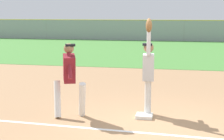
% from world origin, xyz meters
% --- Properties ---
extents(ground_plane, '(75.97, 75.97, 0.00)m').
position_xyz_m(ground_plane, '(0.00, 0.00, 0.00)').
color(ground_plane, '#A37A54').
extents(outfield_grass, '(50.35, 16.34, 0.01)m').
position_xyz_m(outfield_grass, '(0.00, 16.19, 0.01)').
color(outfield_grass, '#478438').
rests_on(outfield_grass, ground_plane).
extents(first_base, '(0.39, 0.39, 0.08)m').
position_xyz_m(first_base, '(-0.31, 0.51, 0.04)').
color(first_base, white).
rests_on(first_base, ground_plane).
extents(fielder, '(0.31, 0.90, 2.28)m').
position_xyz_m(fielder, '(-0.26, 0.74, 1.12)').
color(fielder, silver).
rests_on(fielder, ground_plane).
extents(runner, '(0.88, 0.81, 1.72)m').
position_xyz_m(runner, '(-2.01, 0.19, 1.00)').
color(runner, white).
rests_on(runner, ground_plane).
extents(baseball, '(0.07, 0.07, 0.07)m').
position_xyz_m(baseball, '(-0.28, 0.74, 1.64)').
color(baseball, white).
extents(outfield_fence, '(50.43, 0.08, 1.83)m').
position_xyz_m(outfield_fence, '(-0.00, 24.36, 0.92)').
color(outfield_fence, '#93999E').
rests_on(outfield_fence, ground_plane).
extents(parked_car_blue, '(4.44, 2.20, 1.25)m').
position_xyz_m(parked_car_blue, '(-8.73, 27.65, 0.67)').
color(parked_car_blue, '#23389E').
rests_on(parked_car_blue, ground_plane).
extents(parked_car_tan, '(4.54, 2.39, 1.25)m').
position_xyz_m(parked_car_tan, '(-3.59, 28.00, 0.67)').
color(parked_car_tan, tan).
rests_on(parked_car_tan, ground_plane).
extents(parked_car_silver, '(4.55, 2.41, 1.25)m').
position_xyz_m(parked_car_silver, '(2.03, 27.94, 0.67)').
color(parked_car_silver, '#B7B7BC').
rests_on(parked_car_silver, ground_plane).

